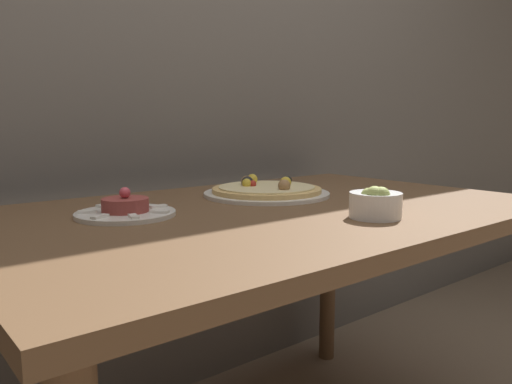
{
  "coord_description": "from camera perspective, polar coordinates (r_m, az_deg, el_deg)",
  "views": [
    {
      "loc": [
        -0.78,
        -0.47,
        0.94
      ],
      "look_at": [
        -0.05,
        0.44,
        0.77
      ],
      "focal_mm": 35.0,
      "sensor_mm": 36.0,
      "label": 1
    }
  ],
  "objects": [
    {
      "name": "back_wall",
      "position": [
        1.7,
        -11.44,
        20.33
      ],
      "size": [
        8.0,
        0.05,
        2.6
      ],
      "color": "slate",
      "rests_on": "ground_plane"
    },
    {
      "name": "tartare_plate",
      "position": [
        1.13,
        -14.69,
        -2.0
      ],
      "size": [
        0.22,
        0.22,
        0.06
      ],
      "color": "silver",
      "rests_on": "dining_table"
    },
    {
      "name": "small_bowl",
      "position": [
        1.1,
        13.49,
        -1.26
      ],
      "size": [
        0.11,
        0.11,
        0.07
      ],
      "color": "white",
      "rests_on": "dining_table"
    },
    {
      "name": "pizza_plate",
      "position": [
        1.39,
        1.22,
        0.16
      ],
      "size": [
        0.35,
        0.35,
        0.05
      ],
      "color": "silver",
      "rests_on": "dining_table"
    },
    {
      "name": "dining_table",
      "position": [
        1.23,
        1.78,
        -5.72
      ],
      "size": [
        1.36,
        0.87,
        0.73
      ],
      "color": "brown",
      "rests_on": "ground_plane"
    }
  ]
}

